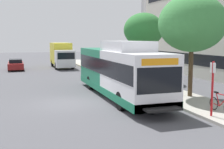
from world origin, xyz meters
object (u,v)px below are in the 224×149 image
parked_car_far_lane (16,65)px  street_tree_mid_block (144,30)px  transit_bus (119,71)px  box_truck_background (62,54)px  bus_stop_sign_pole (212,84)px  bicycle_parked (221,104)px  street_tree_near_stop (192,23)px

parked_car_far_lane → street_tree_mid_block: bearing=-51.2°
transit_bus → box_truck_background: transit_bus is taller
bus_stop_sign_pole → parked_car_far_lane: 27.49m
bicycle_parked → box_truck_background: 27.00m
bus_stop_sign_pole → street_tree_mid_block: street_tree_mid_block is taller
street_tree_near_stop → street_tree_mid_block: 7.95m
transit_bus → bicycle_parked: transit_bus is taller
transit_bus → box_truck_background: bearing=91.8°
bicycle_parked → street_tree_near_stop: (0.89, 4.09, 4.17)m
street_tree_mid_block → box_truck_background: (-5.11, 14.65, -2.81)m
bus_stop_sign_pole → parked_car_far_lane: (-8.82, 26.02, -0.99)m
bicycle_parked → street_tree_mid_block: (1.19, 12.04, 3.99)m
transit_bus → street_tree_near_stop: street_tree_near_stop is taller
transit_bus → street_tree_mid_block: (4.45, 6.03, 2.85)m
parked_car_far_lane → box_truck_background: box_truck_background is taller
parked_car_far_lane → transit_bus: bearing=-71.8°
transit_bus → parked_car_far_lane: 20.64m
street_tree_near_stop → parked_car_far_lane: (-10.60, 21.49, -4.07)m
street_tree_mid_block → parked_car_far_lane: street_tree_mid_block is taller
transit_bus → bus_stop_sign_pole: 6.87m
bus_stop_sign_pole → street_tree_near_stop: street_tree_near_stop is taller
parked_car_far_lane → box_truck_background: size_ratio=0.64×
transit_bus → bicycle_parked: bearing=-61.5°
bicycle_parked → street_tree_mid_block: bearing=84.4°
transit_bus → bicycle_parked: 6.93m
transit_bus → bus_stop_sign_pole: bearing=-69.8°
box_truck_background → street_tree_near_stop: bearing=-78.0°
transit_bus → parked_car_far_lane: size_ratio=2.72×
bus_stop_sign_pole → street_tree_near_stop: (1.78, 4.53, 3.09)m
bus_stop_sign_pole → box_truck_background: (-3.03, 27.12, 0.09)m
bus_stop_sign_pole → parked_car_far_lane: bus_stop_sign_pole is taller
street_tree_near_stop → parked_car_far_lane: 24.31m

